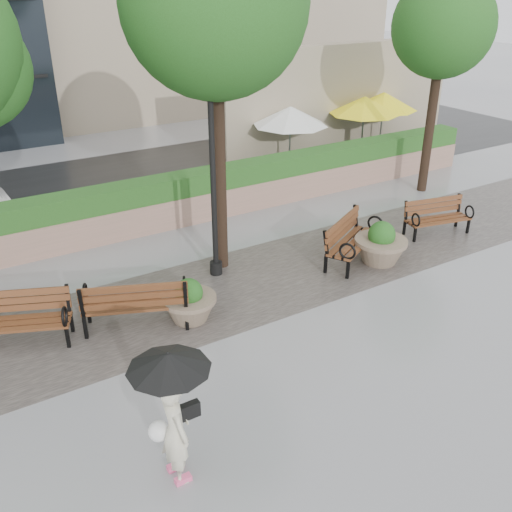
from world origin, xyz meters
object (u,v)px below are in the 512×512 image
bench_3 (351,248)px  bench_2 (137,313)px  planter_right (380,247)px  pedestrian (172,405)px  lamppost (214,198)px  bench_4 (436,224)px  planter_left (189,304)px  bench_1 (20,330)px

bench_3 → bench_2: bearing=152.2°
planter_right → pedestrian: (-6.77, -3.35, 0.80)m
planter_right → pedestrian: pedestrian is taller
planter_right → lamppost: bearing=157.0°
bench_4 → lamppost: (-5.97, 1.06, 1.57)m
bench_2 → bench_4: 8.29m
bench_4 → planter_left: bench_4 is taller
bench_2 → planter_right: (5.89, -0.38, 0.09)m
bench_2 → bench_4: bench_2 is taller
bench_2 → bench_3: 5.39m
bench_1 → pedestrian: 4.58m
bench_3 → bench_4: bench_3 is taller
bench_1 → bench_3: bearing=19.2°
bench_4 → planter_right: planter_right is taller
planter_left → planter_right: bearing=-0.9°
bench_1 → planter_right: 7.98m
planter_right → pedestrian: size_ratio=0.62×
bench_2 → bench_1: bearing=6.5°
bench_3 → bench_4: (2.90, 0.01, -0.03)m
bench_1 → bench_2: 2.11m
bench_3 → bench_4: 2.90m
planter_left → pedestrian: pedestrian is taller
bench_2 → pedestrian: bearing=99.7°
bench_3 → planter_right: 0.67m
bench_3 → pedestrian: pedestrian is taller
lamppost → pedestrian: (-3.20, -4.87, -0.64)m
bench_1 → lamppost: bearing=30.3°
bench_1 → bench_3: (7.42, -0.54, 0.01)m
bench_2 → planter_right: size_ratio=1.72×
planter_left → planter_right: 4.92m
bench_2 → planter_left: (0.97, -0.31, 0.03)m
bench_3 → bench_1: bearing=147.5°
bench_1 → pedestrian: bearing=-51.8°
planter_left → lamppost: size_ratio=0.26×
bench_1 → bench_4: bearing=20.4°
bench_1 → lamppost: (4.35, 0.53, 1.55)m
bench_3 → planter_left: size_ratio=1.92×
bench_1 → planter_right: (7.92, -0.98, 0.11)m
bench_2 → lamppost: (2.32, 1.13, 1.52)m
bench_4 → pedestrian: bearing=-145.2°
pedestrian → planter_right: bearing=-62.5°
bench_2 → planter_right: bearing=-160.7°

